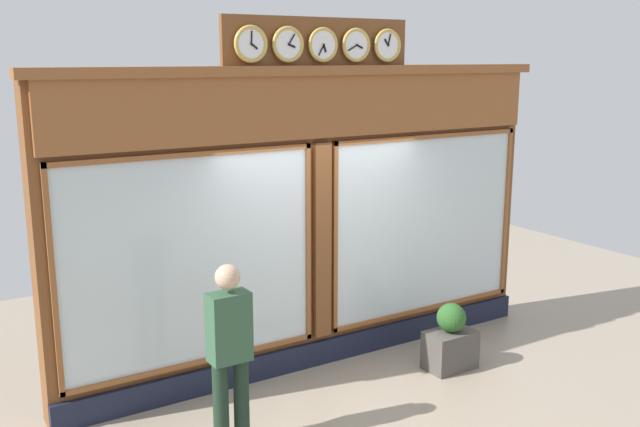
# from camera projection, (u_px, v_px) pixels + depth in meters

# --- Properties ---
(shop_facade) EXTENTS (6.01, 0.42, 3.81)m
(shop_facade) POSITION_uv_depth(u_px,v_px,m) (314.00, 216.00, 7.87)
(shop_facade) COLOR brown
(shop_facade) RESTS_ON ground_plane
(pedestrian) EXTENTS (0.36, 0.22, 1.69)m
(pedestrian) POSITION_uv_depth(u_px,v_px,m) (230.00, 349.00, 6.21)
(pedestrian) COLOR #1C2F21
(pedestrian) RESTS_ON ground_plane
(planter_box) EXTENTS (0.56, 0.36, 0.43)m
(planter_box) POSITION_uv_depth(u_px,v_px,m) (450.00, 350.00, 7.96)
(planter_box) COLOR #4C4742
(planter_box) RESTS_ON ground_plane
(planter_shrub) EXTENTS (0.33, 0.33, 0.33)m
(planter_shrub) POSITION_uv_depth(u_px,v_px,m) (451.00, 318.00, 7.88)
(planter_shrub) COLOR #285623
(planter_shrub) RESTS_ON planter_box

